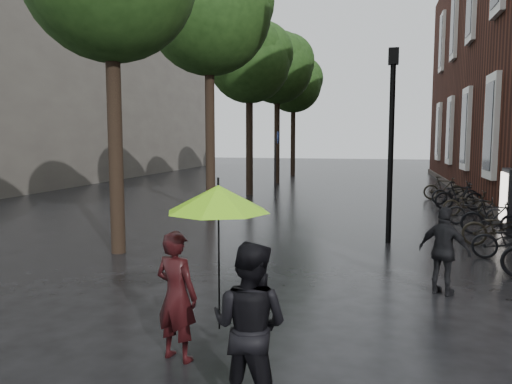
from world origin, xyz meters
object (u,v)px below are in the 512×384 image
(parked_bicycles, at_px, (483,213))
(pedestrian_walking, at_px, (444,251))
(ad_lightbox, at_px, (508,199))
(person_black, at_px, (250,326))
(lamp_post, at_px, (391,126))
(person_burgundy, at_px, (177,296))

(parked_bicycles, bearing_deg, pedestrian_walking, -105.87)
(ad_lightbox, bearing_deg, person_black, -110.53)
(ad_lightbox, bearing_deg, parked_bicycles, -154.10)
(ad_lightbox, xyz_separation_m, lamp_post, (-3.38, -2.80, 2.02))
(person_black, height_order, lamp_post, lamp_post)
(person_black, relative_size, parked_bicycles, 0.11)
(pedestrian_walking, height_order, lamp_post, lamp_post)
(pedestrian_walking, height_order, ad_lightbox, ad_lightbox)
(person_burgundy, bearing_deg, ad_lightbox, -103.62)
(person_burgundy, height_order, ad_lightbox, ad_lightbox)
(lamp_post, bearing_deg, ad_lightbox, 39.59)
(person_black, distance_m, pedestrian_walking, 4.79)
(person_black, xyz_separation_m, pedestrian_walking, (2.29, 4.20, -0.08))
(parked_bicycles, bearing_deg, person_burgundy, -117.94)
(person_burgundy, bearing_deg, lamp_post, -92.58)
(person_burgundy, distance_m, ad_lightbox, 11.84)
(pedestrian_walking, bearing_deg, lamp_post, -49.36)
(lamp_post, bearing_deg, pedestrian_walking, -78.95)
(pedestrian_walking, distance_m, parked_bicycles, 6.84)
(lamp_post, bearing_deg, parked_bicycles, 43.12)
(parked_bicycles, height_order, lamp_post, lamp_post)
(person_black, height_order, ad_lightbox, ad_lightbox)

